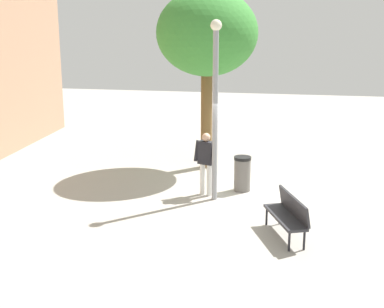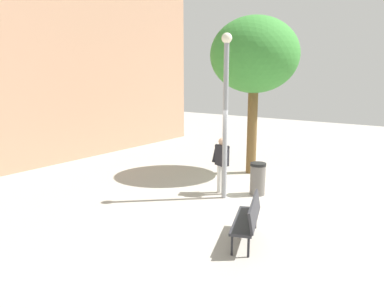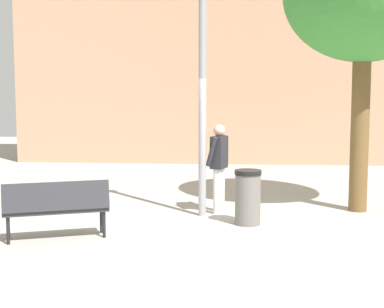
{
  "view_description": "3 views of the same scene",
  "coord_description": "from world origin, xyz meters",
  "px_view_note": "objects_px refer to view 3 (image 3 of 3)",
  "views": [
    {
      "loc": [
        -14.25,
        -0.79,
        4.76
      ],
      "look_at": [
        -0.73,
        1.64,
        1.17
      ],
      "focal_mm": 52.13,
      "sensor_mm": 36.0,
      "label": 1
    },
    {
      "loc": [
        -9.59,
        -4.23,
        3.49
      ],
      "look_at": [
        -1.16,
        1.88,
        1.24
      ],
      "focal_mm": 35.24,
      "sensor_mm": 36.0,
      "label": 2
    },
    {
      "loc": [
        -0.1,
        -9.49,
        2.33
      ],
      "look_at": [
        -1.02,
        2.03,
        1.03
      ],
      "focal_mm": 54.64,
      "sensor_mm": 36.0,
      "label": 3
    }
  ],
  "objects_px": {
    "park_bench": "(56,205)",
    "trash_bin": "(248,197)",
    "person_by_lamppost": "(219,162)",
    "lamppost": "(202,73)"
  },
  "relations": [
    {
      "from": "lamppost",
      "to": "park_bench",
      "type": "relative_size",
      "value": 2.72
    },
    {
      "from": "person_by_lamppost",
      "to": "trash_bin",
      "type": "distance_m",
      "value": 1.16
    },
    {
      "from": "person_by_lamppost",
      "to": "park_bench",
      "type": "relative_size",
      "value": 1.0
    },
    {
      "from": "park_bench",
      "to": "trash_bin",
      "type": "distance_m",
      "value": 3.21
    },
    {
      "from": "person_by_lamppost",
      "to": "trash_bin",
      "type": "bearing_deg",
      "value": -59.75
    },
    {
      "from": "person_by_lamppost",
      "to": "trash_bin",
      "type": "xyz_separation_m",
      "value": [
        0.53,
        -0.91,
        -0.49
      ]
    },
    {
      "from": "lamppost",
      "to": "park_bench",
      "type": "height_order",
      "value": "lamppost"
    },
    {
      "from": "lamppost",
      "to": "person_by_lamppost",
      "type": "relative_size",
      "value": 2.71
    },
    {
      "from": "person_by_lamppost",
      "to": "park_bench",
      "type": "bearing_deg",
      "value": -138.27
    },
    {
      "from": "trash_bin",
      "to": "park_bench",
      "type": "bearing_deg",
      "value": -156.94
    }
  ]
}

